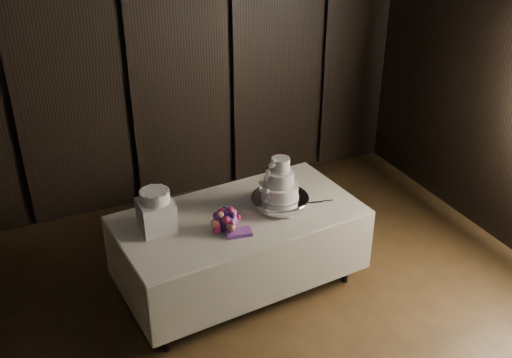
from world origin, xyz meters
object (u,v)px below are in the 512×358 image
Objects in this scene: display_table at (240,248)px; small_cake at (155,196)px; bouquet at (227,221)px; box_pedestal at (156,215)px; wedding_cake at (278,183)px; cake_stand at (280,202)px.

small_cake is (-0.67, 0.05, 0.64)m from display_table.
box_pedestal reaches higher than bouquet.
box_pedestal is (-1.00, 0.09, -0.11)m from wedding_cake.
box_pedestal reaches higher than display_table.
display_table is 4.30× the size of cake_stand.
bouquet is (-0.17, -0.16, 0.41)m from display_table.
cake_stand reaches higher than display_table.
box_pedestal is at bearing 170.13° from display_table.
wedding_cake reaches higher than cake_stand.
wedding_cake is (-0.03, -0.02, 0.19)m from cake_stand.
wedding_cake is at bearing -5.44° from box_pedestal.
cake_stand is 1.35× the size of wedding_cake.
display_table is 0.47m from bouquet.
bouquet is at bearing -22.70° from box_pedestal.
cake_stand is 1.03m from box_pedestal.
cake_stand is at bearing -10.36° from display_table.
small_cake is (-1.02, 0.08, 0.25)m from cake_stand.
box_pedestal reaches higher than cake_stand.
small_cake is (-1.00, 0.09, 0.06)m from wedding_cake.
small_cake is (0.00, 0.00, 0.17)m from box_pedestal.
box_pedestal is (-0.67, 0.05, 0.47)m from display_table.
small_cake is at bearing 171.82° from wedding_cake.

